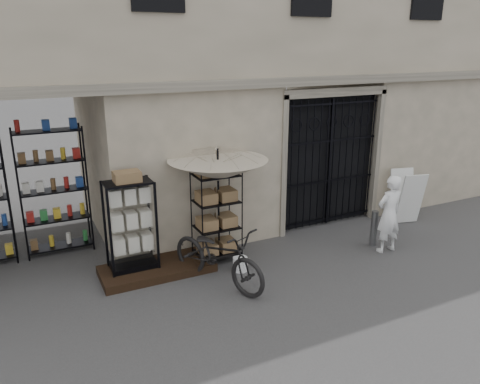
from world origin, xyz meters
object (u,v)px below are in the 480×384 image
shopkeeper (385,251)px  easel_sign (407,197)px  wire_rack (217,217)px  white_bucket (240,264)px  bicycle (219,283)px  market_umbrella (218,164)px  steel_bollard (374,228)px  display_cabinet (131,230)px

shopkeeper → easel_sign: size_ratio=1.31×
wire_rack → white_bucket: bearing=-79.5°
shopkeeper → bicycle: bearing=-5.9°
market_umbrella → shopkeeper: bearing=-20.0°
market_umbrella → bicycle: bearing=-114.6°
market_umbrella → steel_bollard: (3.08, -0.82, -1.50)m
display_cabinet → market_umbrella: market_umbrella is taller
steel_bollard → shopkeeper: 0.49m
wire_rack → steel_bollard: (3.14, -0.79, -0.51)m
wire_rack → steel_bollard: 3.28m
wire_rack → shopkeeper: (3.19, -1.11, -0.88)m
bicycle → easel_sign: easel_sign is taller
market_umbrella → white_bucket: (0.15, -0.62, -1.74)m
white_bucket → shopkeeper: (2.99, -0.52, -0.13)m
display_cabinet → white_bucket: size_ratio=6.45×
wire_rack → easel_sign: 4.71m
display_cabinet → market_umbrella: (1.63, -0.09, 1.01)m
steel_bollard → shopkeeper: bearing=-81.0°
white_bucket → wire_rack: bearing=108.8°
wire_rack → easel_sign: wire_rack is taller
white_bucket → steel_bollard: 2.95m
display_cabinet → wire_rack: size_ratio=0.96×
bicycle → easel_sign: bearing=-14.5°
wire_rack → bicycle: 1.28m
shopkeeper → easel_sign: (1.51, 1.02, 0.62)m
display_cabinet → bicycle: bearing=-35.1°
market_umbrella → shopkeeper: market_umbrella is taller
display_cabinet → shopkeeper: (4.77, -1.23, -0.86)m
bicycle → steel_bollard: bearing=-22.0°
white_bucket → shopkeeper: 3.04m
steel_bollard → easel_sign: 1.73m
market_umbrella → shopkeeper: (3.13, -1.14, -1.87)m
market_umbrella → easel_sign: 4.81m
wire_rack → steel_bollard: wire_rack is taller
display_cabinet → easel_sign: 6.29m
bicycle → shopkeeper: 3.55m
easel_sign → steel_bollard: bearing=-141.9°
white_bucket → shopkeeper: size_ratio=0.17×
shopkeeper → easel_sign: 1.93m
steel_bollard → white_bucket: bearing=176.1°
wire_rack → steel_bollard: size_ratio=2.42×
display_cabinet → steel_bollard: display_cabinet is taller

